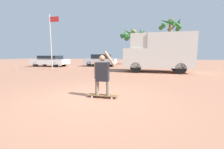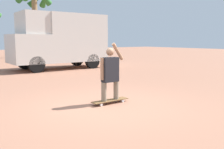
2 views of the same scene
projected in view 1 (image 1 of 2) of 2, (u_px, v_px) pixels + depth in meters
name	position (u px, v px, depth m)	size (l,w,h in m)	color
ground_plane	(95.00, 98.00, 5.25)	(80.00, 80.00, 0.00)	#A36B51
skateboard	(103.00, 95.00, 5.27)	(1.07, 0.26, 0.09)	brown
person_skateboarder	(102.00, 73.00, 5.16)	(0.74, 0.22, 1.53)	gray
camper_van	(159.00, 52.00, 12.54)	(5.47, 2.22, 3.18)	black
parked_car_silver	(101.00, 60.00, 18.64)	(3.87, 1.78, 1.49)	black
parked_car_white	(50.00, 61.00, 18.49)	(4.50, 1.93, 1.33)	black
palm_tree_near_van	(170.00, 28.00, 21.70)	(3.39, 3.56, 6.70)	#8E704C
palm_tree_center_background	(133.00, 36.00, 21.46)	(3.88, 3.87, 5.21)	#8E704C
flagpole	(51.00, 38.00, 14.79)	(1.06, 0.12, 5.37)	#B7B7BC
plaza_railing_segment	(36.00, 60.00, 14.31)	(4.86, 0.05, 1.08)	#99999E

